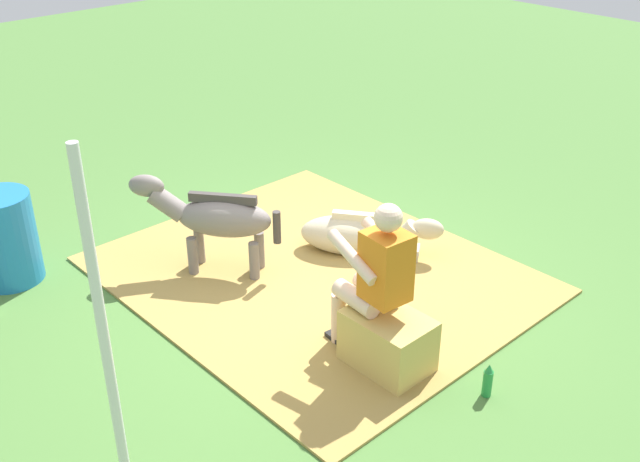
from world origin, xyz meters
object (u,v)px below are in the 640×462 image
soda_bottle (487,381)px  pony_standing (214,217)px  tent_pole_left (104,341)px  pony_lying (358,235)px  hay_bale (388,342)px  person_seated (375,274)px  water_barrel (4,238)px

soda_bottle → pony_standing: bearing=7.9°
pony_standing → tent_pole_left: (-1.75, 1.94, 0.59)m
pony_lying → soda_bottle: bearing=159.0°
tent_pole_left → pony_standing: bearing=-47.8°
hay_bale → person_seated: bearing=-4.1°
hay_bale → water_barrel: 3.47m
water_barrel → person_seated: bearing=-152.7°
soda_bottle → tent_pole_left: 2.68m
water_barrel → tent_pole_left: (-2.89, 0.52, 0.72)m
pony_lying → tent_pole_left: bearing=110.0°
hay_bale → pony_standing: bearing=2.9°
hay_bale → soda_bottle: size_ratio=2.32×
hay_bale → water_barrel: (3.12, 1.51, 0.19)m
water_barrel → tent_pole_left: tent_pole_left is taller
pony_standing → pony_lying: (-0.63, -1.16, -0.35)m
person_seated → pony_lying: 1.68m
pony_lying → soda_bottle: pony_lying is taller
person_seated → pony_lying: (1.19, -1.05, -0.54)m
pony_lying → water_barrel: 3.13m
water_barrel → pony_lying: bearing=-124.4°
pony_lying → water_barrel: size_ratio=1.52×
soda_bottle → pony_lying: bearing=-21.0°
person_seated → tent_pole_left: 2.09m
pony_standing → water_barrel: 1.82m
pony_standing → person_seated: bearing=-176.5°
hay_bale → pony_standing: pony_standing is taller
pony_lying → tent_pole_left: tent_pole_left is taller
water_barrel → pony_standing: bearing=-128.8°
person_seated → pony_standing: bearing=3.5°
pony_standing → pony_lying: bearing=-118.4°
person_seated → pony_standing: person_seated is taller
tent_pole_left → soda_bottle: bearing=-111.8°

